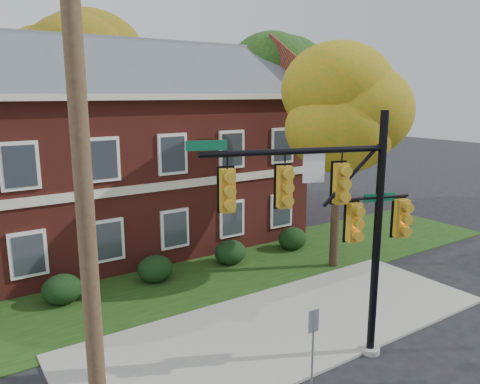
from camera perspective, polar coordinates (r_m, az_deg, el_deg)
ground at (r=14.88m, az=8.37°, el=-17.37°), size 120.00×120.00×0.00m
sidewalk at (r=15.52m, az=5.80°, el=-15.82°), size 14.00×5.00×0.08m
grass_strip at (r=19.26m, az=-3.86°, el=-10.15°), size 30.00×6.00×0.04m
apartment_building at (r=22.64m, az=-16.12°, el=5.72°), size 18.80×8.80×9.74m
hedge_left at (r=17.86m, az=-20.83°, el=-11.01°), size 1.40×1.26×1.05m
hedge_center at (r=18.83m, az=-10.31°, el=-9.19°), size 1.40×1.26×1.05m
hedge_right at (r=20.37m, az=-1.19°, el=-7.35°), size 1.40×1.26×1.05m
hedge_far_right at (r=22.36m, az=6.41°, el=-5.66°), size 1.40×1.26×1.05m
tree_near_right at (r=19.43m, az=12.83°, el=9.92°), size 4.50×4.25×8.58m
tree_right_rear at (r=28.79m, az=5.46°, el=13.61°), size 6.30×5.95×10.62m
tree_far_rear at (r=30.46m, az=-18.79°, el=14.31°), size 6.84×6.46×11.52m
traffic_signal at (r=12.41m, az=11.83°, el=-2.36°), size 5.90×1.95×6.83m
utility_pole at (r=9.04m, az=-18.38°, el=-1.86°), size 1.55×0.58×10.23m
sign_post at (r=12.17m, az=8.90°, el=-16.86°), size 0.30×0.06×2.09m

